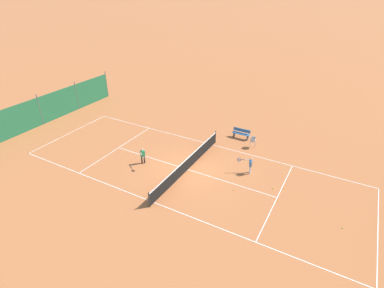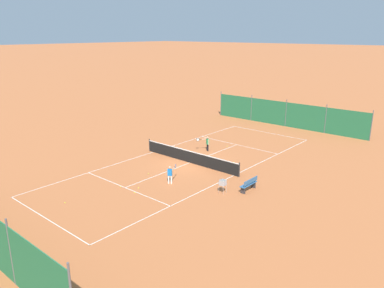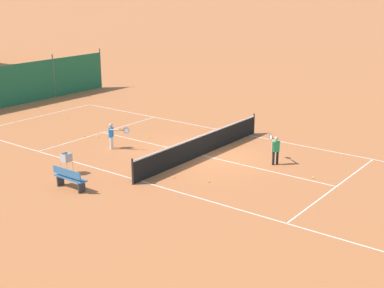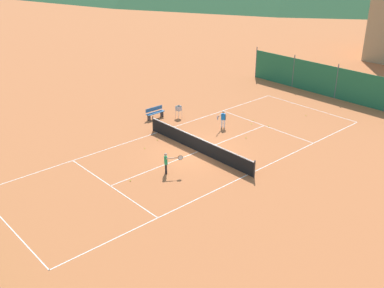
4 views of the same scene
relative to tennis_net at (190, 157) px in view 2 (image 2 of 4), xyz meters
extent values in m
plane|color=#BC6638|center=(0.00, 0.00, -0.50)|extent=(600.00, 600.00, 0.00)
cube|color=white|center=(0.00, 11.90, -0.50)|extent=(8.25, 0.05, 0.01)
cube|color=white|center=(0.00, -11.90, -0.50)|extent=(8.25, 0.05, 0.01)
cube|color=white|center=(-4.10, 0.00, -0.50)|extent=(0.05, 23.85, 0.01)
cube|color=white|center=(4.10, 0.00, -0.50)|extent=(0.05, 23.85, 0.01)
cube|color=white|center=(0.00, 6.40, -0.50)|extent=(8.20, 0.05, 0.01)
cube|color=white|center=(0.00, -6.40, -0.50)|extent=(8.20, 0.05, 0.01)
cube|color=white|center=(0.00, 0.00, -0.50)|extent=(0.05, 12.80, 0.01)
cylinder|color=#2D2D2D|center=(-4.55, 0.00, 0.03)|extent=(0.08, 0.08, 1.06)
cylinder|color=#2D2D2D|center=(4.55, 0.00, 0.03)|extent=(0.08, 0.08, 1.06)
cube|color=black|center=(0.00, 0.00, -0.04)|extent=(9.10, 0.02, 0.91)
cube|color=white|center=(0.00, 0.00, 0.43)|extent=(9.10, 0.04, 0.06)
cylinder|color=#59595E|center=(-4.30, 15.50, 0.95)|extent=(0.08, 0.08, 2.90)
cube|color=#236B42|center=(0.00, -15.50, 0.80)|extent=(17.20, 0.04, 2.60)
cylinder|color=#59595E|center=(-8.60, -15.50, 0.95)|extent=(0.08, 0.08, 2.90)
cylinder|color=#59595E|center=(-4.30, -15.50, 0.95)|extent=(0.08, 0.08, 2.90)
cylinder|color=#59595E|center=(0.00, -15.50, 0.95)|extent=(0.08, 0.08, 2.90)
cylinder|color=#59595E|center=(4.30, -15.50, 0.95)|extent=(0.08, 0.08, 2.90)
cylinder|color=#59595E|center=(8.60, -15.50, 0.95)|extent=(0.08, 0.08, 2.90)
cylinder|color=black|center=(0.79, -3.22, -0.21)|extent=(0.10, 0.10, 0.59)
cylinder|color=black|center=(0.95, -3.32, -0.21)|extent=(0.10, 0.10, 0.59)
cube|color=#239E5B|center=(0.87, -3.27, 0.32)|extent=(0.33, 0.29, 0.46)
sphere|color=tan|center=(0.87, -3.27, 0.66)|extent=(0.18, 0.18, 0.18)
cylinder|color=tan|center=(0.72, -3.17, 0.32)|extent=(0.07, 0.07, 0.46)
cylinder|color=tan|center=(1.15, -3.17, 0.50)|extent=(0.30, 0.42, 0.07)
cylinder|color=black|center=(1.33, -2.90, 0.50)|extent=(0.14, 0.19, 0.03)
torus|color=black|center=(1.46, -2.69, 0.50)|extent=(0.17, 0.25, 0.28)
cylinder|color=silver|center=(1.46, -2.69, 0.50)|extent=(0.14, 0.21, 0.25)
cylinder|color=white|center=(-1.65, 4.04, -0.21)|extent=(0.10, 0.10, 0.58)
cylinder|color=white|center=(-1.81, 3.95, -0.21)|extent=(0.10, 0.10, 0.58)
cube|color=blue|center=(-1.73, 3.99, 0.30)|extent=(0.32, 0.27, 0.45)
sphere|color=tan|center=(-1.73, 3.99, 0.64)|extent=(0.18, 0.18, 0.18)
cylinder|color=tan|center=(-1.58, 4.08, 0.30)|extent=(0.07, 0.07, 0.45)
cylinder|color=tan|center=(-1.78, 3.71, 0.48)|extent=(0.27, 0.42, 0.07)
cylinder|color=black|center=(-1.63, 3.43, 0.48)|extent=(0.12, 0.19, 0.03)
torus|color=#1E4CB2|center=(-1.51, 3.21, 0.48)|extent=(0.15, 0.26, 0.28)
cylinder|color=silver|center=(-1.51, 3.21, 0.48)|extent=(0.12, 0.22, 0.25)
sphere|color=#CCE033|center=(0.30, 6.53, -0.47)|extent=(0.07, 0.07, 0.07)
sphere|color=#CCE033|center=(0.63, 3.77, -0.47)|extent=(0.07, 0.07, 0.07)
sphere|color=#CCE033|center=(0.29, -5.31, -0.47)|extent=(0.07, 0.07, 0.07)
sphere|color=#CCE033|center=(0.86, 10.21, -0.47)|extent=(0.07, 0.07, 0.07)
sphere|color=#CCE033|center=(-1.14, 6.57, -0.47)|extent=(0.07, 0.07, 0.07)
sphere|color=#CCE033|center=(-3.06, -0.82, -0.47)|extent=(0.07, 0.07, 0.07)
sphere|color=#CCE033|center=(-0.76, 5.91, -0.47)|extent=(0.07, 0.07, 0.07)
sphere|color=#CCE033|center=(-2.56, -2.21, -0.47)|extent=(0.07, 0.07, 0.07)
cylinder|color=#B7B7BC|center=(-5.47, 2.79, -0.22)|extent=(0.02, 0.02, 0.55)
cylinder|color=#B7B7BC|center=(-5.13, 2.79, -0.22)|extent=(0.02, 0.02, 0.55)
cylinder|color=#B7B7BC|center=(-5.47, 3.13, -0.22)|extent=(0.02, 0.02, 0.55)
cylinder|color=#B7B7BC|center=(-5.13, 3.13, -0.22)|extent=(0.02, 0.02, 0.55)
cube|color=#B7B7BC|center=(-5.30, 2.96, 0.06)|extent=(0.34, 0.34, 0.02)
cube|color=#B7B7BC|center=(-5.30, 2.79, 0.22)|extent=(0.34, 0.02, 0.34)
cube|color=#B7B7BC|center=(-5.30, 3.13, 0.22)|extent=(0.34, 0.02, 0.34)
cube|color=#B7B7BC|center=(-5.47, 2.96, 0.22)|extent=(0.02, 0.34, 0.34)
cube|color=#B7B7BC|center=(-5.13, 2.96, 0.22)|extent=(0.02, 0.34, 0.34)
sphere|color=#CCE033|center=(-5.18, 2.97, 0.10)|extent=(0.07, 0.07, 0.07)
sphere|color=#CCE033|center=(-5.30, 2.83, 0.10)|extent=(0.07, 0.07, 0.07)
sphere|color=#CCE033|center=(-5.19, 2.93, 0.10)|extent=(0.07, 0.07, 0.07)
sphere|color=#CCE033|center=(-5.29, 2.90, 0.10)|extent=(0.07, 0.07, 0.07)
sphere|color=#CCE033|center=(-5.34, 2.82, 0.10)|extent=(0.07, 0.07, 0.07)
sphere|color=#CCE033|center=(-5.43, 3.01, 0.10)|extent=(0.07, 0.07, 0.07)
sphere|color=#CCE033|center=(-5.41, 2.99, 0.16)|extent=(0.07, 0.07, 0.07)
sphere|color=#CCE033|center=(-5.27, 3.04, 0.16)|extent=(0.07, 0.07, 0.07)
sphere|color=#CCE033|center=(-5.28, 3.00, 0.16)|extent=(0.07, 0.07, 0.07)
sphere|color=#CCE033|center=(-5.18, 3.08, 0.16)|extent=(0.07, 0.07, 0.07)
sphere|color=#CCE033|center=(-5.42, 2.83, 0.16)|extent=(0.07, 0.07, 0.07)
sphere|color=#CCE033|center=(-5.35, 2.96, 0.16)|extent=(0.07, 0.07, 0.07)
cube|color=#336699|center=(-6.30, 1.56, -0.06)|extent=(0.36, 1.50, 0.05)
cube|color=#336699|center=(-6.46, 1.56, 0.20)|extent=(0.04, 1.50, 0.28)
cube|color=#333338|center=(-6.30, 2.16, -0.28)|extent=(0.32, 0.06, 0.44)
cube|color=#333338|center=(-6.30, 0.96, -0.28)|extent=(0.32, 0.06, 0.44)
camera|label=1|loc=(15.32, 8.90, 11.42)|focal=28.00mm
camera|label=2|loc=(-17.97, 20.50, 9.17)|focal=35.00mm
camera|label=3|loc=(-18.63, -13.51, 7.05)|focal=50.00mm
camera|label=4|loc=(18.44, -17.19, 11.46)|focal=42.00mm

